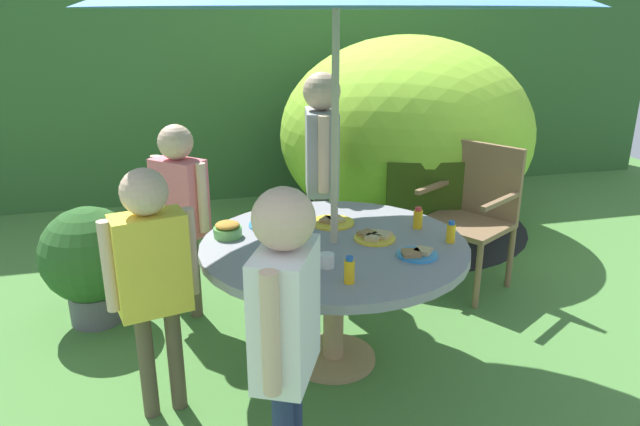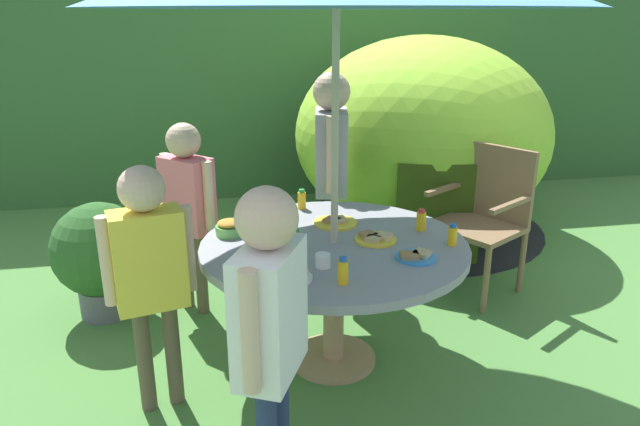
{
  "view_description": "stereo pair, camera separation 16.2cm",
  "coord_description": "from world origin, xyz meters",
  "px_view_note": "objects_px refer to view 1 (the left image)",
  "views": [
    {
      "loc": [
        -0.73,
        -2.61,
        1.78
      ],
      "look_at": [
        -0.07,
        0.01,
        0.84
      ],
      "focal_mm": 32.65,
      "sensor_mm": 36.0,
      "label": 1
    },
    {
      "loc": [
        -0.57,
        -2.65,
        1.78
      ],
      "look_at": [
        -0.07,
        0.01,
        0.84
      ],
      "focal_mm": 32.65,
      "sensor_mm": 36.0,
      "label": 2
    }
  ],
  "objects_px": {
    "plate_near_right": "(271,223)",
    "juice_bottle_front_edge": "(296,200)",
    "child_in_grey_shirt": "(322,152)",
    "plate_far_right": "(375,237)",
    "wooden_chair": "(474,208)",
    "plate_center_front": "(332,222)",
    "child_in_white_shirt": "(286,314)",
    "juice_bottle_near_left": "(349,271)",
    "potted_plant": "(90,259)",
    "dome_tent": "(405,135)",
    "snack_bowl": "(228,230)",
    "juice_bottle_mid_left": "(418,218)",
    "child_in_pink_shirt": "(180,197)",
    "cup_near": "(327,260)",
    "child_in_yellow_shirt": "(151,264)",
    "plate_far_left": "(417,254)",
    "juice_bottle_center_back": "(297,241)",
    "plate_mid_right": "(298,277)",
    "garden_table": "(334,259)",
    "juice_bottle_back_edge": "(451,232)"
  },
  "relations": [
    {
      "from": "plate_near_right",
      "to": "juice_bottle_front_edge",
      "type": "height_order",
      "value": "juice_bottle_front_edge"
    },
    {
      "from": "child_in_grey_shirt",
      "to": "plate_far_right",
      "type": "bearing_deg",
      "value": 11.73
    },
    {
      "from": "wooden_chair",
      "to": "plate_center_front",
      "type": "xyz_separation_m",
      "value": [
        -1.1,
        -0.45,
        0.15
      ]
    },
    {
      "from": "child_in_white_shirt",
      "to": "plate_far_right",
      "type": "bearing_deg",
      "value": -10.7
    },
    {
      "from": "juice_bottle_near_left",
      "to": "potted_plant",
      "type": "bearing_deg",
      "value": 134.48
    },
    {
      "from": "dome_tent",
      "to": "juice_bottle_near_left",
      "type": "xyz_separation_m",
      "value": [
        -1.21,
        -2.37,
        -0.06
      ]
    },
    {
      "from": "child_in_grey_shirt",
      "to": "plate_center_front",
      "type": "bearing_deg",
      "value": 0.96
    },
    {
      "from": "snack_bowl",
      "to": "juice_bottle_mid_left",
      "type": "bearing_deg",
      "value": -6.89
    },
    {
      "from": "child_in_pink_shirt",
      "to": "cup_near",
      "type": "relative_size",
      "value": 17.12
    },
    {
      "from": "child_in_yellow_shirt",
      "to": "cup_near",
      "type": "xyz_separation_m",
      "value": [
        0.76,
        -0.07,
        -0.03
      ]
    },
    {
      "from": "dome_tent",
      "to": "cup_near",
      "type": "height_order",
      "value": "dome_tent"
    },
    {
      "from": "juice_bottle_near_left",
      "to": "cup_near",
      "type": "xyz_separation_m",
      "value": [
        -0.05,
        0.18,
        -0.02
      ]
    },
    {
      "from": "juice_bottle_mid_left",
      "to": "child_in_yellow_shirt",
      "type": "bearing_deg",
      "value": -167.79
    },
    {
      "from": "child_in_pink_shirt",
      "to": "juice_bottle_front_edge",
      "type": "height_order",
      "value": "child_in_pink_shirt"
    },
    {
      "from": "potted_plant",
      "to": "plate_far_right",
      "type": "relative_size",
      "value": 3.41
    },
    {
      "from": "child_in_pink_shirt",
      "to": "plate_far_right",
      "type": "height_order",
      "value": "child_in_pink_shirt"
    },
    {
      "from": "snack_bowl",
      "to": "juice_bottle_front_edge",
      "type": "xyz_separation_m",
      "value": [
        0.43,
        0.35,
        0.02
      ]
    },
    {
      "from": "plate_far_left",
      "to": "juice_bottle_center_back",
      "type": "relative_size",
      "value": 1.79
    },
    {
      "from": "plate_mid_right",
      "to": "cup_near",
      "type": "distance_m",
      "value": 0.19
    },
    {
      "from": "plate_far_right",
      "to": "child_in_white_shirt",
      "type": "bearing_deg",
      "value": -126.25
    },
    {
      "from": "garden_table",
      "to": "cup_near",
      "type": "bearing_deg",
      "value": -111.74
    },
    {
      "from": "garden_table",
      "to": "juice_bottle_near_left",
      "type": "height_order",
      "value": "juice_bottle_near_left"
    },
    {
      "from": "dome_tent",
      "to": "plate_far_left",
      "type": "xyz_separation_m",
      "value": [
        -0.82,
        -2.18,
        -0.1
      ]
    },
    {
      "from": "plate_center_front",
      "to": "cup_near",
      "type": "xyz_separation_m",
      "value": [
        -0.18,
        -0.55,
        0.02
      ]
    },
    {
      "from": "child_in_white_shirt",
      "to": "cup_near",
      "type": "xyz_separation_m",
      "value": [
        0.3,
        0.58,
        -0.08
      ]
    },
    {
      "from": "plate_far_right",
      "to": "juice_bottle_center_back",
      "type": "xyz_separation_m",
      "value": [
        -0.41,
        -0.05,
        0.04
      ]
    },
    {
      "from": "child_in_pink_shirt",
      "to": "plate_near_right",
      "type": "xyz_separation_m",
      "value": [
        0.46,
        -0.41,
        -0.06
      ]
    },
    {
      "from": "child_in_grey_shirt",
      "to": "child_in_yellow_shirt",
      "type": "xyz_separation_m",
      "value": [
        -1.07,
        -1.22,
        -0.16
      ]
    },
    {
      "from": "child_in_grey_shirt",
      "to": "cup_near",
      "type": "xyz_separation_m",
      "value": [
        -0.31,
        -1.3,
        -0.19
      ]
    },
    {
      "from": "garden_table",
      "to": "child_in_yellow_shirt",
      "type": "bearing_deg",
      "value": -166.55
    },
    {
      "from": "juice_bottle_near_left",
      "to": "cup_near",
      "type": "distance_m",
      "value": 0.19
    },
    {
      "from": "plate_far_left",
      "to": "plate_near_right",
      "type": "bearing_deg",
      "value": 135.96
    },
    {
      "from": "juice_bottle_near_left",
      "to": "child_in_grey_shirt",
      "type": "bearing_deg",
      "value": 80.19
    },
    {
      "from": "wooden_chair",
      "to": "child_in_white_shirt",
      "type": "bearing_deg",
      "value": -76.43
    },
    {
      "from": "dome_tent",
      "to": "plate_far_left",
      "type": "relative_size",
      "value": 13.13
    },
    {
      "from": "juice_bottle_back_edge",
      "to": "child_in_white_shirt",
      "type": "bearing_deg",
      "value": -143.64
    },
    {
      "from": "plate_far_left",
      "to": "juice_bottle_mid_left",
      "type": "bearing_deg",
      "value": 66.45
    },
    {
      "from": "juice_bottle_back_edge",
      "to": "cup_near",
      "type": "bearing_deg",
      "value": -168.36
    },
    {
      "from": "dome_tent",
      "to": "plate_center_front",
      "type": "relative_size",
      "value": 10.64
    },
    {
      "from": "juice_bottle_front_edge",
      "to": "cup_near",
      "type": "xyz_separation_m",
      "value": [
        -0.04,
        -0.84,
        -0.02
      ]
    },
    {
      "from": "garden_table",
      "to": "cup_near",
      "type": "distance_m",
      "value": 0.33
    },
    {
      "from": "potted_plant",
      "to": "child_in_pink_shirt",
      "type": "relative_size",
      "value": 0.61
    },
    {
      "from": "child_in_white_shirt",
      "to": "juice_bottle_near_left",
      "type": "height_order",
      "value": "child_in_white_shirt"
    },
    {
      "from": "snack_bowl",
      "to": "plate_far_right",
      "type": "bearing_deg",
      "value": -16.99
    },
    {
      "from": "plate_near_right",
      "to": "child_in_yellow_shirt",
      "type": "bearing_deg",
      "value": -139.12
    },
    {
      "from": "dome_tent",
      "to": "juice_bottle_center_back",
      "type": "xyz_separation_m",
      "value": [
        -1.35,
        -1.97,
        -0.06
      ]
    },
    {
      "from": "potted_plant",
      "to": "plate_center_front",
      "type": "bearing_deg",
      "value": -20.78
    },
    {
      "from": "child_in_yellow_shirt",
      "to": "cup_near",
      "type": "distance_m",
      "value": 0.77
    },
    {
      "from": "garden_table",
      "to": "child_in_white_shirt",
      "type": "distance_m",
      "value": 0.98
    },
    {
      "from": "plate_far_right",
      "to": "juice_bottle_back_edge",
      "type": "distance_m",
      "value": 0.38
    }
  ]
}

